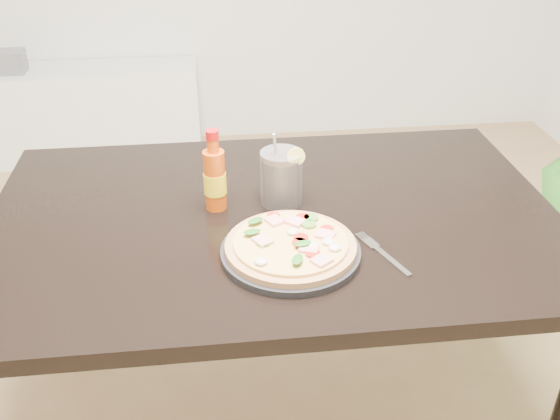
{
  "coord_description": "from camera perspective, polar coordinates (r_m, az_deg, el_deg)",
  "views": [
    {
      "loc": [
        -0.03,
        -1.25,
        1.54
      ],
      "look_at": [
        0.11,
        -0.06,
        0.83
      ],
      "focal_mm": 40.0,
      "sensor_mm": 36.0,
      "label": 1
    }
  ],
  "objects": [
    {
      "name": "pizza",
      "position": [
        1.37,
        1.04,
        -3.15
      ],
      "size": [
        0.29,
        0.29,
        0.03
      ],
      "color": "tan",
      "rests_on": "plate"
    },
    {
      "name": "fork",
      "position": [
        1.41,
        9.23,
        -3.82
      ],
      "size": [
        0.09,
        0.18,
        0.0
      ],
      "rotation": [
        0.0,
        0.0,
        0.38
      ],
      "color": "silver",
      "rests_on": "dining_table"
    },
    {
      "name": "dining_table",
      "position": [
        1.58,
        -0.5,
        -2.89
      ],
      "size": [
        1.4,
        0.9,
        0.75
      ],
      "color": "black",
      "rests_on": "ground"
    },
    {
      "name": "plate",
      "position": [
        1.38,
        0.97,
        -3.85
      ],
      "size": [
        0.31,
        0.31,
        0.02
      ],
      "primitive_type": "cylinder",
      "color": "black",
      "rests_on": "dining_table"
    },
    {
      "name": "hot_sauce_bottle",
      "position": [
        1.53,
        -5.98,
        2.91
      ],
      "size": [
        0.07,
        0.07,
        0.21
      ],
      "rotation": [
        0.0,
        0.0,
        0.44
      ],
      "color": "#C6470B",
      "rests_on": "dining_table"
    },
    {
      "name": "media_console",
      "position": [
        3.65,
        -18.59,
        8.34
      ],
      "size": [
        1.4,
        0.34,
        0.5
      ],
      "primitive_type": "cube",
      "color": "white",
      "rests_on": "ground"
    },
    {
      "name": "cola_cup",
      "position": [
        1.56,
        0.11,
        2.89
      ],
      "size": [
        0.11,
        0.11,
        0.19
      ],
      "rotation": [
        0.0,
        0.0,
        0.41
      ],
      "color": "black",
      "rests_on": "dining_table"
    },
    {
      "name": "cd_stack",
      "position": [
        3.59,
        -23.43,
        12.34
      ],
      "size": [
        0.14,
        0.12,
        0.11
      ],
      "color": "slate",
      "rests_on": "media_console"
    }
  ]
}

